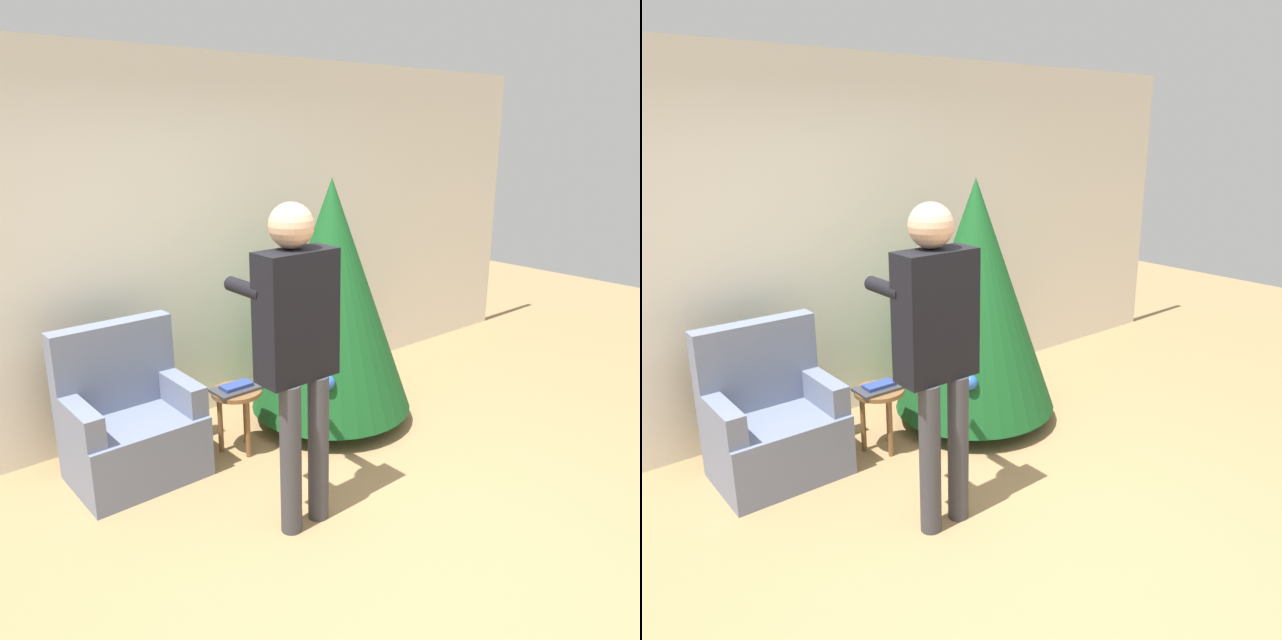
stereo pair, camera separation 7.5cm
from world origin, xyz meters
TOP-DOWN VIEW (x-y plane):
  - ground_plane at (0.00, 0.00)m, footprint 14.00×14.00m
  - wall_back at (0.00, 2.23)m, footprint 8.00×0.06m
  - christmas_tree at (0.92, 1.45)m, footprint 1.22×1.22m
  - armchair at (-0.60, 1.66)m, footprint 0.79×0.61m
  - person_standing at (-0.09, 0.57)m, footprint 0.45×0.57m
  - side_stool at (0.09, 1.48)m, footprint 0.35×0.35m
  - laptop at (0.09, 1.48)m, footprint 0.33×0.20m
  - book at (0.09, 1.48)m, footprint 0.21×0.11m

SIDE VIEW (x-z plane):
  - ground_plane at x=0.00m, z-range 0.00..0.00m
  - armchair at x=-0.60m, z-range -0.15..0.84m
  - side_stool at x=0.09m, z-range 0.14..0.60m
  - laptop at x=0.09m, z-range 0.46..0.48m
  - book at x=0.09m, z-range 0.48..0.50m
  - christmas_tree at x=0.92m, z-range 0.06..1.91m
  - person_standing at x=-0.09m, z-range 0.20..2.02m
  - wall_back at x=0.00m, z-range 0.00..2.70m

